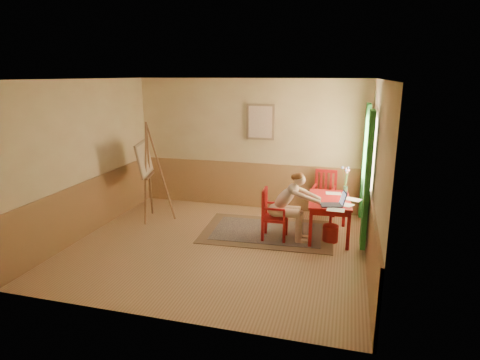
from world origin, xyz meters
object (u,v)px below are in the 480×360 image
(figure, at_px, (289,203))
(table, at_px, (329,203))
(easel, at_px, (146,163))
(laptop, at_px, (335,203))
(chair_back, at_px, (324,195))
(chair_left, at_px, (272,214))

(figure, bearing_deg, table, 29.34)
(easel, bearing_deg, laptop, -5.74)
(table, bearing_deg, figure, -150.66)
(table, height_order, chair_back, chair_back)
(chair_back, xyz_separation_m, laptop, (0.25, -1.33, 0.27))
(chair_left, xyz_separation_m, figure, (0.29, 0.00, 0.23))
(easel, bearing_deg, table, 0.17)
(chair_back, xyz_separation_m, figure, (-0.52, -1.32, 0.19))
(laptop, bearing_deg, easel, 174.26)
(chair_left, bearing_deg, table, 21.50)
(figure, height_order, laptop, figure)
(table, bearing_deg, easel, -179.83)
(chair_back, bearing_deg, figure, -111.58)
(chair_back, height_order, laptop, chair_back)
(easel, bearing_deg, figure, -7.16)
(chair_back, distance_m, easel, 3.63)
(laptop, bearing_deg, table, 105.52)
(figure, relative_size, easel, 0.63)
(chair_left, relative_size, figure, 0.74)
(table, height_order, chair_left, chair_left)
(laptop, xyz_separation_m, easel, (-3.69, 0.37, 0.41))
(chair_left, bearing_deg, easel, 172.00)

